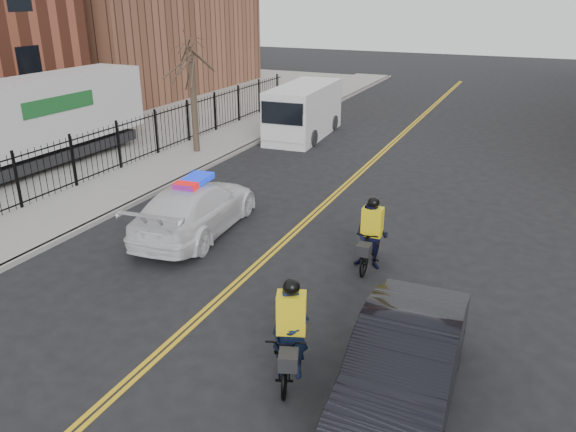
% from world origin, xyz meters
% --- Properties ---
extents(ground, '(120.00, 120.00, 0.00)m').
position_xyz_m(ground, '(0.00, 0.00, 0.00)').
color(ground, black).
rests_on(ground, ground).
extents(center_line_left, '(0.10, 60.00, 0.01)m').
position_xyz_m(center_line_left, '(-0.08, 8.00, 0.01)').
color(center_line_left, gold).
rests_on(center_line_left, ground).
extents(center_line_right, '(0.10, 60.00, 0.01)m').
position_xyz_m(center_line_right, '(0.08, 8.00, 0.01)').
color(center_line_right, gold).
rests_on(center_line_right, ground).
extents(sidewalk, '(3.00, 60.00, 0.15)m').
position_xyz_m(sidewalk, '(-7.50, 8.00, 0.07)').
color(sidewalk, gray).
rests_on(sidewalk, ground).
extents(curb, '(0.20, 60.00, 0.15)m').
position_xyz_m(curb, '(-6.00, 8.00, 0.07)').
color(curb, gray).
rests_on(curb, ground).
extents(iron_fence, '(0.12, 28.00, 2.00)m').
position_xyz_m(iron_fence, '(-9.00, 8.00, 1.00)').
color(iron_fence, black).
rests_on(iron_fence, ground).
extents(street_tree, '(3.20, 3.20, 4.80)m').
position_xyz_m(street_tree, '(-7.60, 10.00, 3.53)').
color(street_tree, '#372C20').
rests_on(street_tree, sidewalk).
extents(police_cruiser, '(2.70, 5.55, 1.72)m').
position_xyz_m(police_cruiser, '(-2.73, 2.46, 0.78)').
color(police_cruiser, white).
rests_on(police_cruiser, ground).
extents(dark_sedan, '(1.91, 5.01, 1.63)m').
position_xyz_m(dark_sedan, '(4.82, -2.66, 0.81)').
color(dark_sedan, black).
rests_on(dark_sedan, ground).
extents(cargo_van, '(2.66, 6.23, 2.55)m').
position_xyz_m(cargo_van, '(-4.53, 15.04, 1.25)').
color(cargo_van, silver).
rests_on(cargo_van, ground).
extents(semi_trailer, '(2.61, 11.78, 3.65)m').
position_xyz_m(semi_trailer, '(-12.33, 4.88, 2.08)').
color(semi_trailer, silver).
rests_on(semi_trailer, ground).
extents(cyclist_near, '(1.40, 2.22, 2.05)m').
position_xyz_m(cyclist_near, '(2.71, -2.69, 0.71)').
color(cyclist_near, black).
rests_on(cyclist_near, ground).
extents(cyclist_far, '(0.90, 1.98, 1.99)m').
position_xyz_m(cyclist_far, '(2.79, 2.31, 0.78)').
color(cyclist_far, black).
rests_on(cyclist_far, ground).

